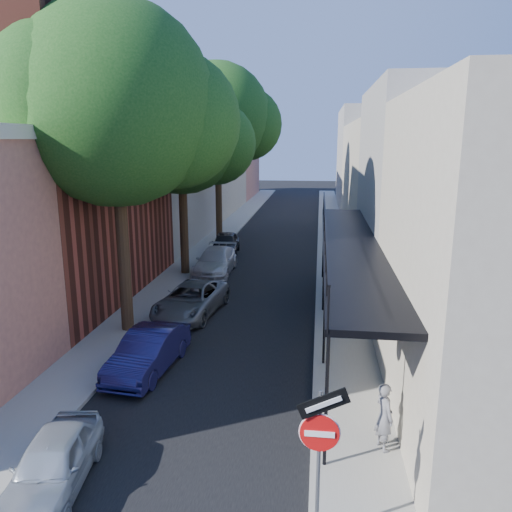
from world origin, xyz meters
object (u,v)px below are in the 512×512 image
(parked_car_d, at_px, (215,261))
(parked_car_a, at_px, (53,464))
(oak_mid, at_px, (190,136))
(parked_car_b, at_px, (148,352))
(parked_car_c, at_px, (191,300))
(parked_car_e, at_px, (226,244))
(sign_post, at_px, (320,439))
(oak_far, at_px, (225,118))
(oak_near, at_px, (130,109))
(pedestrian, at_px, (384,416))

(parked_car_d, bearing_deg, parked_car_a, -89.68)
(oak_mid, xyz_separation_m, parked_car_b, (1.45, -11.21, -6.43))
(parked_car_c, relative_size, parked_car_e, 1.13)
(sign_post, distance_m, oak_far, 27.80)
(oak_near, bearing_deg, parked_car_a, -81.69)
(parked_car_a, height_order, parked_car_d, parked_car_d)
(parked_car_e, bearing_deg, sign_post, -80.62)
(parked_car_a, distance_m, parked_car_b, 5.32)
(oak_far, relative_size, parked_car_e, 3.02)
(parked_car_d, distance_m, parked_car_e, 4.54)
(parked_car_d, bearing_deg, parked_car_b, -88.68)
(parked_car_b, distance_m, parked_car_e, 15.96)
(oak_mid, distance_m, parked_car_b, 13.00)
(oak_mid, xyz_separation_m, parked_car_d, (1.14, 0.21, -6.40))
(parked_car_d, bearing_deg, sign_post, -72.94)
(parked_car_c, bearing_deg, parked_car_a, -83.75)
(sign_post, xyz_separation_m, oak_far, (-6.51, 26.30, 6.22))
(sign_post, bearing_deg, parked_car_c, 114.66)
(parked_car_b, xyz_separation_m, parked_car_c, (0.02, 5.09, -0.01))
(oak_near, relative_size, parked_car_c, 2.56)
(oak_near, distance_m, oak_far, 17.01)
(parked_car_b, distance_m, parked_car_c, 5.09)
(parked_car_a, xyz_separation_m, parked_car_b, (0.15, 5.32, 0.07))
(oak_mid, distance_m, oak_far, 9.12)
(sign_post, bearing_deg, parked_car_d, 107.30)
(parked_car_b, xyz_separation_m, parked_car_d, (-0.31, 11.41, 0.03))
(parked_car_d, bearing_deg, oak_far, 96.67)
(oak_near, xyz_separation_m, parked_car_b, (1.40, -3.24, -7.25))
(parked_car_c, bearing_deg, oak_far, 102.41)
(oak_far, bearing_deg, parked_car_d, -83.08)
(oak_mid, xyz_separation_m, parked_car_e, (0.82, 4.74, -6.38))
(pedestrian, bearing_deg, oak_far, -5.28)
(oak_far, height_order, parked_car_b, oak_far)
(parked_car_b, distance_m, pedestrian, 7.35)
(oak_near, distance_m, parked_car_a, 11.33)
(oak_near, xyz_separation_m, oak_mid, (-0.05, 7.97, -0.82))
(sign_post, relative_size, oak_far, 0.25)
(parked_car_b, xyz_separation_m, parked_car_e, (-0.63, 15.94, 0.04))
(parked_car_a, relative_size, parked_car_c, 0.74)
(oak_far, distance_m, pedestrian, 25.90)
(parked_car_b, bearing_deg, oak_near, 119.20)
(pedestrian, bearing_deg, parked_car_c, 14.11)
(parked_car_b, bearing_deg, parked_car_a, -85.69)
(oak_mid, height_order, pedestrian, oak_mid)
(sign_post, relative_size, pedestrian, 1.90)
(sign_post, height_order, oak_mid, oak_mid)
(oak_near, xyz_separation_m, parked_car_a, (1.25, -8.56, -7.32))
(sign_post, relative_size, parked_car_b, 0.78)
(parked_car_a, bearing_deg, parked_car_c, 81.16)
(oak_mid, distance_m, parked_car_c, 9.00)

